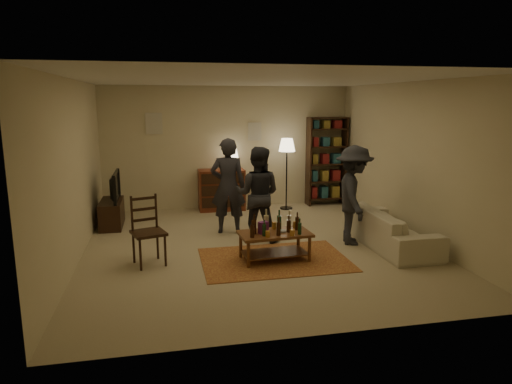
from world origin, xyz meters
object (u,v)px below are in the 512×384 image
object	(u,v)px
coffee_table	(275,235)
tv_stand	(112,207)
bookshelf	(326,160)
floor_lamp	(287,150)
sofa	(390,228)
person_right	(258,194)
person_by_sofa	(354,195)
dining_chair	(147,228)
person_left	(228,186)
dresser	(222,189)

from	to	relation	value
coffee_table	tv_stand	xyz separation A→B (m)	(-2.59, 2.50, -0.01)
bookshelf	floor_lamp	distance (m)	1.10
floor_lamp	sofa	world-z (taller)	floor_lamp
person_right	person_by_sofa	size ratio (longest dim) A/B	0.98
person_right	dining_chair	bearing A→B (deg)	44.88
tv_stand	person_left	world-z (taller)	person_left
dresser	bookshelf	xyz separation A→B (m)	(2.44, 0.07, 0.56)
bookshelf	person_left	bearing A→B (deg)	-144.05
person_by_sofa	floor_lamp	bearing A→B (deg)	23.85
bookshelf	person_left	xyz separation A→B (m)	(-2.56, -1.86, -0.17)
sofa	person_by_sofa	xyz separation A→B (m)	(-0.56, 0.25, 0.53)
coffee_table	bookshelf	distance (m)	4.12
dresser	bookshelf	bearing A→B (deg)	1.57
floor_lamp	sofa	xyz separation A→B (m)	(0.98, -2.91, -1.02)
tv_stand	person_by_sofa	distance (m)	4.55
sofa	bookshelf	bearing A→B (deg)	-0.82
sofa	person_left	distance (m)	2.90
dresser	person_left	world-z (taller)	person_left
dining_chair	sofa	xyz separation A→B (m)	(3.92, 0.05, -0.24)
dining_chair	person_right	world-z (taller)	person_right
dining_chair	person_by_sofa	xyz separation A→B (m)	(3.36, 0.30, 0.28)
tv_stand	floor_lamp	size ratio (longest dim) A/B	0.67
coffee_table	person_left	size ratio (longest dim) A/B	0.64
dining_chair	bookshelf	size ratio (longest dim) A/B	0.52
coffee_table	person_left	world-z (taller)	person_left
person_by_sofa	bookshelf	bearing A→B (deg)	3.24
dresser	person_left	size ratio (longest dim) A/B	0.78
bookshelf	floor_lamp	xyz separation A→B (m)	(-1.02, -0.27, 0.29)
coffee_table	bookshelf	xyz separation A→B (m)	(2.10, 3.48, 0.64)
person_left	dresser	bearing A→B (deg)	-84.27
coffee_table	person_by_sofa	xyz separation A→B (m)	(1.50, 0.55, 0.44)
bookshelf	person_left	size ratio (longest dim) A/B	1.16
tv_stand	person_left	bearing A→B (deg)	-22.39
bookshelf	tv_stand	bearing A→B (deg)	-168.20
floor_lamp	person_right	xyz separation A→B (m)	(-1.12, -2.18, -0.51)
bookshelf	dresser	bearing A→B (deg)	-178.43
tv_stand	bookshelf	world-z (taller)	bookshelf
coffee_table	dresser	world-z (taller)	dresser
dining_chair	tv_stand	xyz separation A→B (m)	(-0.72, 2.25, -0.16)
person_left	person_right	xyz separation A→B (m)	(0.42, -0.60, -0.05)
dining_chair	coffee_table	bearing A→B (deg)	-25.46
coffee_table	tv_stand	size ratio (longest dim) A/B	1.04
coffee_table	person_by_sofa	bearing A→B (deg)	20.32
dining_chair	person_left	bearing A→B (deg)	26.58
dresser	person_right	size ratio (longest dim) A/B	0.83
tv_stand	dining_chair	bearing A→B (deg)	-72.15
person_by_sofa	sofa	bearing A→B (deg)	-99.33
bookshelf	person_left	distance (m)	3.17
dining_chair	bookshelf	xyz separation A→B (m)	(3.97, 3.23, 0.48)
floor_lamp	person_by_sofa	xyz separation A→B (m)	(0.42, -2.65, -0.49)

